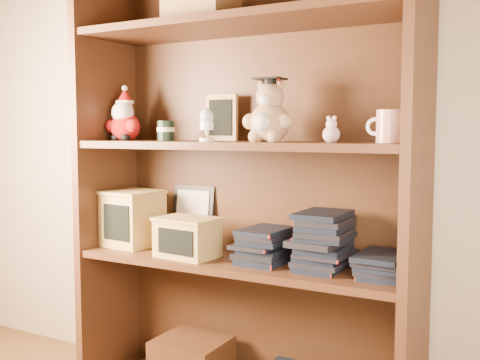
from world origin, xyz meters
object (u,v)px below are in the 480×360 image
Objects in this scene: bookcase at (246,191)px; teacher_mug at (389,126)px; grad_teddy_bear at (269,117)px; treats_box at (133,218)px.

bookcase reaches higher than teacher_mug.
grad_teddy_bear is 1.95× the size of teacher_mug.
teacher_mug is (0.50, -0.05, 0.22)m from bookcase.
treats_box is at bearing -179.95° from teacher_mug.
teacher_mug is 1.02m from treats_box.
grad_teddy_bear is 0.39m from teacher_mug.
bookcase is 0.48m from treats_box.
grad_teddy_bear reaches higher than treats_box.
bookcase is 7.58× the size of treats_box.
bookcase is 14.63× the size of teacher_mug.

